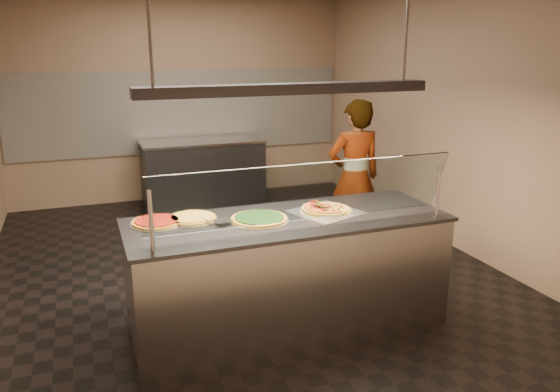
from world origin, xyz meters
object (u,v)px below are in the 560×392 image
object	(u,v)px
perforated_tray	(326,211)
half_pizza_pepperoni	(315,209)
worker	(354,177)
sneeze_guard	(305,193)
half_pizza_sausage	(337,208)
pizza_tomato	(157,221)
serving_counter	(288,272)
prep_table	(203,172)
pizza_cheese	(192,218)
pizza_spatula	(212,219)
pizza_spinach	(259,218)
heat_lamp_housing	(288,89)

from	to	relation	value
perforated_tray	half_pizza_pepperoni	xyz separation A→B (m)	(-0.10, 0.00, 0.03)
worker	sneeze_guard	bearing A→B (deg)	54.15
half_pizza_sausage	pizza_tomato	distance (m)	1.47
serving_counter	worker	world-z (taller)	worker
half_pizza_sausage	worker	distance (m)	1.54
prep_table	worker	distance (m)	2.77
sneeze_guard	worker	world-z (taller)	worker
pizza_cheese	prep_table	distance (m)	3.71
half_pizza_pepperoni	worker	size ratio (longest dim) A/B	0.26
worker	pizza_tomato	bearing A→B (deg)	27.32
serving_counter	pizza_cheese	size ratio (longest dim) A/B	6.32
sneeze_guard	half_pizza_sausage	size ratio (longest dim) A/B	5.20
half_pizza_sausage	pizza_tomato	world-z (taller)	half_pizza_sausage
perforated_tray	pizza_spatula	xyz separation A→B (m)	(-0.95, 0.05, 0.02)
serving_counter	half_pizza_pepperoni	world-z (taller)	half_pizza_pepperoni
pizza_tomato	prep_table	size ratio (longest dim) A/B	0.24
pizza_spatula	pizza_cheese	bearing A→B (deg)	131.35
half_pizza_pepperoni	pizza_spatula	xyz separation A→B (m)	(-0.85, 0.05, -0.01)
half_pizza_sausage	prep_table	xyz separation A→B (m)	(-0.30, 3.77, -0.49)
pizza_spinach	pizza_cheese	xyz separation A→B (m)	(-0.49, 0.21, -0.00)
perforated_tray	prep_table	size ratio (longest dim) A/B	0.36
perforated_tray	sneeze_guard	bearing A→B (deg)	-132.62
half_pizza_pepperoni	worker	world-z (taller)	worker
half_pizza_pepperoni	pizza_spinach	size ratio (longest dim) A/B	0.95
serving_counter	half_pizza_pepperoni	xyz separation A→B (m)	(0.26, 0.04, 0.50)
pizza_spatula	sneeze_guard	bearing A→B (deg)	-36.22
half_pizza_sausage	heat_lamp_housing	world-z (taller)	heat_lamp_housing
half_pizza_pepperoni	worker	bearing A→B (deg)	50.89
pizza_spinach	worker	xyz separation A→B (m)	(1.53, 1.30, -0.09)
perforated_tray	pizza_spinach	xyz separation A→B (m)	(-0.59, -0.01, 0.01)
sneeze_guard	pizza_spinach	bearing A→B (deg)	122.37
sneeze_guard	half_pizza_pepperoni	distance (m)	0.53
prep_table	heat_lamp_housing	world-z (taller)	heat_lamp_housing
pizza_spinach	heat_lamp_housing	bearing A→B (deg)	-6.67
pizza_tomato	heat_lamp_housing	world-z (taller)	heat_lamp_housing
sneeze_guard	pizza_cheese	distance (m)	0.97
pizza_tomato	prep_table	world-z (taller)	pizza_tomato
serving_counter	prep_table	xyz separation A→B (m)	(0.15, 3.81, 0.00)
pizza_spinach	prep_table	bearing A→B (deg)	84.13
pizza_tomato	half_pizza_pepperoni	bearing A→B (deg)	-8.78
perforated_tray	pizza_cheese	size ratio (longest dim) A/B	1.54
half_pizza_pepperoni	worker	xyz separation A→B (m)	(1.04, 1.28, -0.11)
half_pizza_pepperoni	pizza_tomato	bearing A→B (deg)	171.22
serving_counter	perforated_tray	xyz separation A→B (m)	(0.35, 0.04, 0.47)
perforated_tray	half_pizza_sausage	xyz separation A→B (m)	(0.10, -0.00, 0.02)
serving_counter	heat_lamp_housing	bearing A→B (deg)	0.00
perforated_tray	serving_counter	bearing A→B (deg)	-173.22
serving_counter	sneeze_guard	bearing A→B (deg)	-90.00
pizza_cheese	pizza_spatula	bearing A→B (deg)	-48.65
half_pizza_sausage	heat_lamp_housing	distance (m)	1.09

